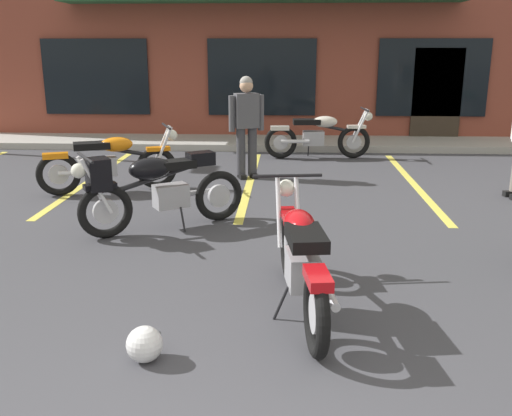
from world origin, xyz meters
The scene contains 10 objects.
ground_plane centered at (0.00, 3.61, 0.00)m, with size 80.00×80.00×0.00m, color #3D3D42.
sidewalk_kerb centered at (0.00, 11.12, 0.07)m, with size 22.00×1.80×0.14m, color #A8A59E.
brick_storefront_building centered at (0.00, 14.81, 1.95)m, with size 14.35×7.13×3.90m.
painted_stall_lines centered at (0.00, 7.52, 0.00)m, with size 10.69×4.80×0.01m.
motorcycle_foreground_classic centered at (0.72, 2.78, 0.46)m, with size 0.72×2.10×0.98m.
motorcycle_black_cruiser centered at (-2.07, 6.70, 0.46)m, with size 2.01×1.07×0.98m.
motorcycle_green_cafe_racer centered at (-0.96, 4.86, 0.53)m, with size 1.86×1.37×0.98m.
motorcycle_orange_scrambler centered at (1.21, 9.59, 0.46)m, with size 2.11×0.66×0.98m.
person_in_shorts_foreground centered at (-0.07, 7.78, 0.95)m, with size 0.60×0.37×1.68m.
helmet_on_pavement centered at (-0.38, 1.88, 0.13)m, with size 0.26×0.26×0.26m.
Camera 1 is at (0.60, -1.70, 2.15)m, focal length 40.50 mm.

